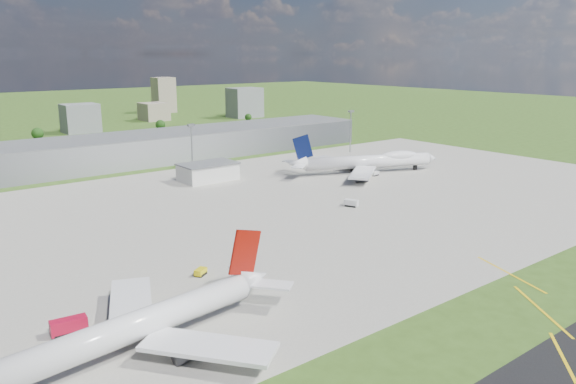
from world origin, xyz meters
TOP-DOWN VIEW (x-y plane):
  - ground at (0.00, 150.00)m, footprint 1400.00×1400.00m
  - apron at (10.00, 40.00)m, footprint 360.00×190.00m
  - terminal at (0.00, 165.00)m, footprint 300.00×42.00m
  - ops_building at (10.00, 100.00)m, footprint 26.00×16.00m
  - mast_center at (10.00, 115.00)m, footprint 3.50×2.00m
  - mast_east at (120.00, 115.00)m, footprint 3.50×2.00m
  - airliner_red_twin at (-81.91, -29.92)m, footprint 72.49×56.10m
  - airliner_blue_quad at (83.46, 64.84)m, footprint 76.70×58.31m
  - fire_truck at (-91.89, -13.96)m, footprint 7.96×3.77m
  - tug_yellow at (-52.83, -2.71)m, footprint 4.38×3.83m
  - van_white_near at (30.33, 22.91)m, footprint 4.37×6.06m
  - van_white_far at (81.06, 57.33)m, footprint 4.22×2.27m
  - bldg_c at (20.00, 310.00)m, footprint 26.00×20.00m
  - bldg_ce at (100.00, 350.00)m, footprint 22.00×24.00m
  - bldg_e at (180.00, 320.00)m, footprint 30.00×22.00m
  - bldg_tall_e at (140.00, 410.00)m, footprint 20.00×18.00m
  - tree_c at (-20.00, 280.00)m, footprint 8.10×8.10m
  - tree_e at (70.00, 275.00)m, footprint 7.65×7.65m
  - tree_far_e at (160.00, 285.00)m, footprint 6.30×6.30m

SIDE VIEW (x-z plane):
  - ground at x=0.00m, z-range 0.00..0.00m
  - apron at x=10.00m, z-range 0.00..0.08m
  - tug_yellow at x=-52.83m, z-range 0.03..1.90m
  - van_white_far at x=81.06m, z-range 0.02..2.19m
  - van_white_near at x=30.33m, z-range 0.01..2.80m
  - fire_truck at x=-91.89m, z-range 0.00..3.42m
  - ops_building at x=10.00m, z-range 0.00..8.00m
  - tree_far_e at x=160.00m, z-range 0.68..8.38m
  - airliner_red_twin at x=-81.91m, z-range -4.65..15.25m
  - tree_e at x=70.00m, z-range 0.84..10.19m
  - tree_c at x=-20.00m, z-range 0.89..10.79m
  - airliner_blue_quad at x=83.46m, z-range -4.69..16.41m
  - terminal at x=0.00m, z-range 0.00..15.00m
  - bldg_ce at x=100.00m, z-range 0.00..16.00m
  - bldg_c at x=20.00m, z-range 0.00..22.00m
  - bldg_e at x=180.00m, z-range 0.00..28.00m
  - mast_center at x=10.00m, z-range 4.76..30.66m
  - mast_east at x=120.00m, z-range 4.76..30.66m
  - bldg_tall_e at x=140.00m, z-range 0.00..36.00m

